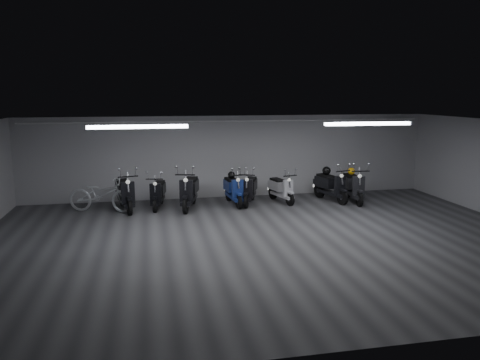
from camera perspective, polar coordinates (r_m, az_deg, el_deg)
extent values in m
cube|color=#373739|center=(11.39, 3.40, -7.47)|extent=(14.00, 10.00, 0.01)
cube|color=gray|center=(10.85, 3.56, 6.78)|extent=(14.00, 10.00, 0.01)
cube|color=#A3A3A6|center=(15.87, -1.11, 2.90)|extent=(14.00, 0.01, 2.80)
cube|color=#A3A3A6|center=(6.48, 14.87, -8.90)|extent=(14.00, 0.01, 2.80)
cube|color=white|center=(11.50, -12.47, 6.44)|extent=(2.40, 0.18, 0.08)
cube|color=white|center=(12.86, 15.51, 6.72)|extent=(2.40, 0.18, 0.08)
cylinder|color=white|center=(15.66, -1.07, 7.29)|extent=(13.60, 0.05, 0.05)
imported|color=silver|center=(14.52, -16.78, -1.24)|extent=(2.16, 1.34, 1.32)
sphere|color=black|center=(14.97, -1.07, 0.63)|extent=(0.24, 0.24, 0.24)
sphere|color=#F0A70E|center=(15.78, 13.60, 1.07)|extent=(0.24, 0.24, 0.24)
sphere|color=black|center=(15.73, 10.64, 1.14)|extent=(0.29, 0.29, 0.29)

